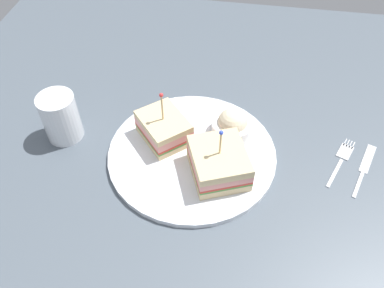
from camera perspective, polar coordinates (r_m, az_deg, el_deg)
The scene contains 8 objects.
ground_plane at distance 70.87cm, azimuth 0.00°, elevation -2.16°, with size 110.25×110.25×2.00cm, color #4C5660.
plate at distance 69.72cm, azimuth 0.00°, elevation -1.37°, with size 29.52×29.52×1.01cm, color white.
sandwich_half_front at distance 64.58cm, azimuth 3.89°, elevation -2.73°, with size 11.68×12.28×10.04cm.
sandwich_half_back at distance 70.11cm, azimuth -4.11°, elevation 2.29°, with size 11.20×11.39×10.44cm.
coleslaw_bowl at distance 71.33cm, azimuth 5.84°, elevation 2.74°, with size 7.40×7.40×5.33cm.
drink_glass at distance 74.26cm, azimuth -18.41°, elevation 3.54°, with size 6.54×6.54×9.01cm.
fork at distance 74.62cm, azimuth 20.92°, elevation -1.69°, with size 5.94×11.49×0.35cm.
knife at distance 74.51cm, azimuth 23.70°, elevation -3.02°, with size 5.57×12.52×0.35cm.
Camera 1 is at (7.38, -44.71, 53.50)cm, focal length 36.90 mm.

